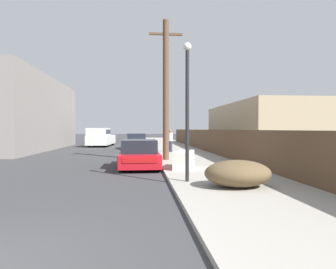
# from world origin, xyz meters

# --- Properties ---
(sidewalk_curb) EXTENTS (4.20, 63.00, 0.12)m
(sidewalk_curb) POSITION_xyz_m (5.30, 23.50, 0.06)
(sidewalk_curb) COLOR #9E998E
(sidewalk_curb) RESTS_ON ground
(discarded_fridge) EXTENTS (1.16, 1.90, 0.77)m
(discarded_fridge) POSITION_xyz_m (4.11, 8.90, 0.49)
(discarded_fridge) COLOR silver
(discarded_fridge) RESTS_ON sidewalk_curb
(parked_sports_car_red) EXTENTS (1.85, 4.26, 1.30)m
(parked_sports_car_red) POSITION_xyz_m (2.22, 10.28, 0.59)
(parked_sports_car_red) COLOR red
(parked_sports_car_red) RESTS_ON ground
(car_parked_mid) EXTENTS (2.14, 4.33, 1.39)m
(car_parked_mid) POSITION_xyz_m (1.85, 23.39, 0.65)
(car_parked_mid) COLOR silver
(car_parked_mid) RESTS_ON ground
(pickup_truck) EXTENTS (2.46, 5.82, 1.89)m
(pickup_truck) POSITION_xyz_m (-1.83, 27.82, 0.94)
(pickup_truck) COLOR silver
(pickup_truck) RESTS_ON ground
(utility_pole) EXTENTS (1.80, 0.34, 7.57)m
(utility_pole) POSITION_xyz_m (3.66, 12.59, 3.99)
(utility_pole) COLOR brown
(utility_pole) RESTS_ON sidewalk_curb
(street_lamp) EXTENTS (0.26, 0.26, 4.40)m
(street_lamp) POSITION_xyz_m (3.75, 5.76, 2.69)
(street_lamp) COLOR #232326
(street_lamp) RESTS_ON sidewalk_curb
(brush_pile) EXTENTS (1.92, 1.55, 0.77)m
(brush_pile) POSITION_xyz_m (5.06, 4.73, 0.51)
(brush_pile) COLOR brown
(brush_pile) RESTS_ON sidewalk_curb
(wooden_fence) EXTENTS (0.08, 37.52, 1.62)m
(wooden_fence) POSITION_xyz_m (7.25, 18.63, 0.93)
(wooden_fence) COLOR brown
(wooden_fence) RESTS_ON sidewalk_curb
(building_left_block) EXTENTS (7.00, 16.84, 6.18)m
(building_left_block) POSITION_xyz_m (-8.69, 23.28, 3.09)
(building_left_block) COLOR gray
(building_left_block) RESTS_ON ground
(building_right_house) EXTENTS (6.00, 13.46, 3.87)m
(building_right_house) POSITION_xyz_m (12.50, 20.87, 1.94)
(building_right_house) COLOR tan
(building_right_house) RESTS_ON ground
(pedestrian) EXTENTS (0.34, 0.34, 1.64)m
(pedestrian) POSITION_xyz_m (4.47, 18.19, 0.96)
(pedestrian) COLOR #282D42
(pedestrian) RESTS_ON sidewalk_curb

